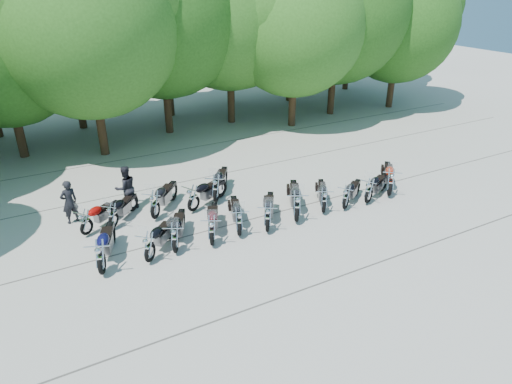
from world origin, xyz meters
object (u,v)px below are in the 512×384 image
motorcycle_3 (212,230)px  motorcycle_11 (86,221)px  motorcycle_2 (175,237)px  motorcycle_6 (297,205)px  rider_1 (126,188)px  motorcycle_10 (391,182)px  motorcycle_4 (239,221)px  motorcycle_1 (149,246)px  motorcycle_0 (101,256)px  rider_0 (69,202)px  motorcycle_15 (216,188)px  motorcycle_12 (113,215)px  motorcycle_9 (369,190)px  motorcycle_14 (193,197)px  motorcycle_8 (346,197)px  motorcycle_13 (155,204)px  motorcycle_5 (268,217)px  motorcycle_7 (324,200)px

motorcycle_3 → motorcycle_11: (-3.61, 2.74, -0.07)m
motorcycle_2 → motorcycle_6: (4.64, -0.16, 0.09)m
motorcycle_6 → rider_1: bearing=-9.4°
motorcycle_3 → motorcycle_10: motorcycle_10 is taller
motorcycle_3 → motorcycle_4: 1.08m
motorcycle_1 → motorcycle_3: motorcycle_3 is taller
motorcycle_1 → motorcycle_4: motorcycle_4 is taller
motorcycle_0 → motorcycle_3: (3.62, -0.09, -0.04)m
rider_0 → rider_1: rider_1 is taller
motorcycle_15 → motorcycle_1: bearing=74.0°
motorcycle_3 → motorcycle_12: bearing=-19.6°
motorcycle_9 → motorcycle_14: size_ratio=0.97×
motorcycle_1 → motorcycle_8: (7.79, -0.11, -0.04)m
motorcycle_8 → motorcycle_13: 7.33m
motorcycle_8 → motorcycle_12: 8.80m
motorcycle_1 → motorcycle_4: 3.21m
motorcycle_3 → motorcycle_15: motorcycle_15 is taller
motorcycle_8 → motorcycle_11: motorcycle_8 is taller
motorcycle_10 → motorcycle_13: size_ratio=1.04×
motorcycle_9 → motorcycle_10: bearing=-111.5°
motorcycle_3 → motorcycle_10: (7.98, -0.00, 0.05)m
rider_1 → motorcycle_1: bearing=77.9°
motorcycle_6 → motorcycle_14: (-3.05, 2.59, -0.08)m
motorcycle_13 → rider_0: bearing=15.7°
motorcycle_4 → motorcycle_9: size_ratio=1.02×
motorcycle_1 → motorcycle_3: size_ratio=0.96×
motorcycle_6 → motorcycle_9: motorcycle_6 is taller
motorcycle_4 → motorcycle_12: bearing=-15.4°
motorcycle_5 → motorcycle_7: size_ratio=1.07×
motorcycle_0 → motorcycle_11: 2.65m
motorcycle_2 → rider_0: 4.71m
motorcycle_8 → motorcycle_6: bearing=54.2°
motorcycle_1 → motorcycle_12: 2.80m
rider_0 → motorcycle_1: bearing=97.7°
motorcycle_5 → motorcycle_9: 4.67m
motorcycle_2 → motorcycle_13: (0.12, 2.55, 0.04)m
motorcycle_1 → motorcycle_7: motorcycle_1 is taller
motorcycle_6 → motorcycle_9: bearing=-152.8°
motorcycle_1 → motorcycle_2: 0.90m
rider_0 → motorcycle_3: bearing=117.8°
motorcycle_1 → motorcycle_12: bearing=-35.2°
motorcycle_4 → motorcycle_1: bearing=21.6°
motorcycle_3 → motorcycle_4: (1.08, 0.12, -0.01)m
motorcycle_0 → motorcycle_12: 2.87m
motorcycle_0 → motorcycle_5: bearing=-160.5°
motorcycle_6 → motorcycle_13: motorcycle_6 is taller
rider_1 → motorcycle_14: bearing=136.8°
motorcycle_11 → rider_1: rider_1 is taller
motorcycle_2 → motorcycle_4: 2.32m
motorcycle_10 → rider_0: (-11.91, 4.03, 0.15)m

